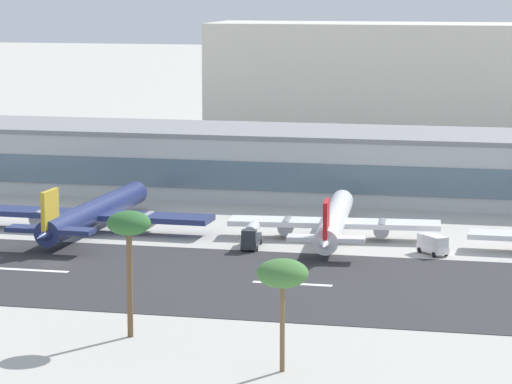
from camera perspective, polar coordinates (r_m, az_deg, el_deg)
ground_plane at (r=208.74m, az=-8.75°, el=-3.14°), size 1400.00×1400.00×0.00m
runway_strip at (r=203.95m, az=-9.30°, el=-3.44°), size 800.00×43.72×0.08m
runway_centreline_dash_4 at (r=204.65m, az=-9.79°, el=-3.39°), size 12.00×1.20×0.01m
runway_centreline_dash_5 at (r=192.82m, az=1.60°, el=-4.04°), size 12.00×1.20×0.01m
terminal_building at (r=272.78m, az=0.42°, el=1.35°), size 197.79×27.12×13.81m
distant_hotel_block at (r=384.83m, az=8.05°, el=4.93°), size 135.46×31.16×32.17m
airliner_gold_tail_gate_1 at (r=233.37m, az=-7.23°, el=-0.96°), size 43.68×50.28×10.49m
airliner_red_tail_gate_2 at (r=225.36m, az=3.43°, el=-1.33°), size 37.16×46.61×9.74m
service_fuel_truck_0 at (r=218.47m, az=-0.21°, el=-1.93°), size 3.62×8.74×3.95m
service_box_truck_1 at (r=215.08m, az=7.76°, el=-2.26°), size 5.68×6.15×3.25m
palm_tree_0 at (r=147.89m, az=1.17°, el=-3.65°), size 5.94×5.94×13.18m
palm_tree_2 at (r=162.52m, az=-5.60°, el=-1.56°), size 5.52×5.52×16.11m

